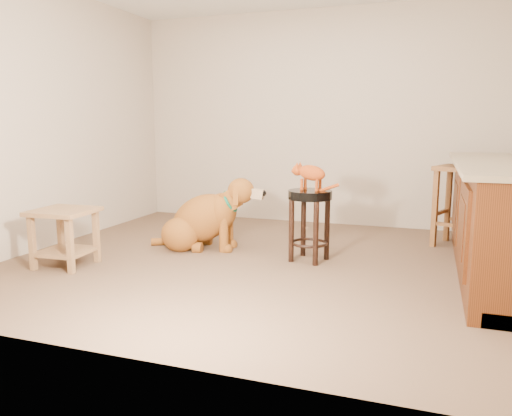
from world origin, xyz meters
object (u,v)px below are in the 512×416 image
at_px(side_table, 64,229).
at_px(wood_stool, 459,205).
at_px(tabby_kitten, 309,174).
at_px(padded_stool, 310,211).
at_px(golden_retriever, 203,220).

bearing_deg(side_table, wood_stool, 30.14).
distance_m(wood_stool, tabby_kitten, 1.71).
height_order(padded_stool, golden_retriever, golden_retriever).
xyz_separation_m(wood_stool, tabby_kitten, (-1.32, -1.02, 0.37)).
relative_size(wood_stool, golden_retriever, 0.68).
bearing_deg(padded_stool, side_table, -156.03).
height_order(side_table, golden_retriever, golden_retriever).
bearing_deg(wood_stool, tabby_kitten, -142.12).
xyz_separation_m(padded_stool, side_table, (-1.98, -0.88, -0.13)).
height_order(wood_stool, side_table, wood_stool).
distance_m(padded_stool, tabby_kitten, 0.34).
distance_m(wood_stool, golden_retriever, 2.59).
distance_m(padded_stool, wood_stool, 1.66).
bearing_deg(wood_stool, side_table, -149.86).
distance_m(golden_retriever, tabby_kitten, 1.21).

